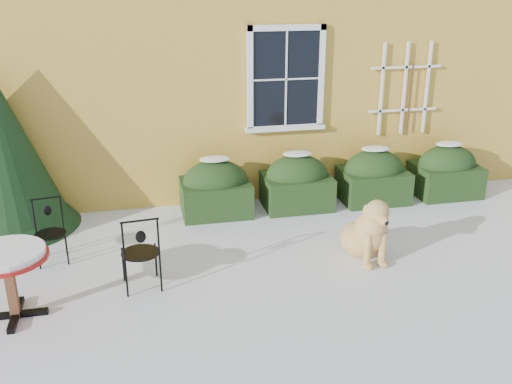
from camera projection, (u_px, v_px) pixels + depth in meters
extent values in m
plane|color=white|center=(274.00, 294.00, 6.63)|extent=(80.00, 80.00, 0.00)
cube|color=#ECB944|center=(195.00, 0.00, 11.97)|extent=(12.00, 8.00, 6.00)
cube|color=black|center=(286.00, 79.00, 8.82)|extent=(1.05, 0.03, 1.45)
cube|color=white|center=(287.00, 28.00, 8.54)|extent=(1.23, 0.06, 0.09)
cube|color=white|center=(285.00, 128.00, 9.08)|extent=(1.23, 0.06, 0.09)
cube|color=white|center=(250.00, 81.00, 8.70)|extent=(0.09, 0.06, 1.63)
cube|color=white|center=(321.00, 78.00, 8.92)|extent=(0.09, 0.06, 1.63)
cube|color=white|center=(286.00, 79.00, 8.80)|extent=(0.02, 0.02, 1.45)
cube|color=white|center=(286.00, 79.00, 8.80)|extent=(1.05, 0.02, 0.02)
cube|color=white|center=(285.00, 128.00, 9.08)|extent=(1.29, 0.14, 0.07)
cube|color=white|center=(382.00, 90.00, 9.20)|extent=(0.04, 0.03, 1.50)
cube|color=white|center=(404.00, 89.00, 9.28)|extent=(0.04, 0.03, 1.50)
cube|color=white|center=(427.00, 88.00, 9.36)|extent=(0.04, 0.03, 1.50)
cube|color=white|center=(402.00, 110.00, 9.40)|extent=(1.20, 0.03, 0.04)
cube|color=white|center=(406.00, 67.00, 9.16)|extent=(1.20, 0.03, 0.04)
cylinder|color=#472D19|center=(410.00, 98.00, 9.33)|extent=(0.02, 0.02, 1.10)
cube|color=black|center=(216.00, 197.00, 8.81)|extent=(1.05, 0.80, 0.52)
ellipsoid|color=black|center=(215.00, 182.00, 8.72)|extent=(1.00, 0.72, 0.67)
ellipsoid|color=white|center=(215.00, 159.00, 8.59)|extent=(0.47, 0.32, 0.06)
cube|color=black|center=(297.00, 191.00, 9.07)|extent=(1.05, 0.80, 0.52)
ellipsoid|color=black|center=(297.00, 176.00, 8.98)|extent=(1.00, 0.72, 0.67)
ellipsoid|color=white|center=(298.00, 154.00, 8.85)|extent=(0.47, 0.32, 0.06)
cube|color=black|center=(373.00, 185.00, 9.33)|extent=(1.05, 0.80, 0.52)
ellipsoid|color=black|center=(374.00, 170.00, 9.24)|extent=(1.00, 0.72, 0.67)
ellipsoid|color=white|center=(376.00, 149.00, 9.11)|extent=(0.47, 0.32, 0.06)
cube|color=black|center=(445.00, 180.00, 9.59)|extent=(1.05, 0.80, 0.52)
ellipsoid|color=black|center=(447.00, 165.00, 9.50)|extent=(1.00, 0.72, 0.67)
ellipsoid|color=white|center=(450.00, 144.00, 9.37)|extent=(0.47, 0.32, 0.06)
cone|color=black|center=(3.00, 189.00, 8.20)|extent=(2.06, 2.06, 1.19)
cube|color=black|center=(16.00, 314.00, 6.18)|extent=(0.67, 0.08, 0.06)
cube|color=black|center=(16.00, 314.00, 6.18)|extent=(0.08, 0.67, 0.06)
cube|color=brown|center=(11.00, 288.00, 6.06)|extent=(0.10, 0.10, 0.72)
cylinder|color=#A7110E|center=(6.00, 258.00, 5.93)|extent=(0.86, 0.86, 0.04)
cylinder|color=white|center=(5.00, 254.00, 5.92)|extent=(0.80, 0.80, 0.07)
cylinder|color=black|center=(156.00, 260.00, 6.96)|extent=(0.02, 0.02, 0.44)
cylinder|color=black|center=(123.00, 264.00, 6.85)|extent=(0.02, 0.02, 0.44)
cylinder|color=black|center=(161.00, 275.00, 6.61)|extent=(0.02, 0.02, 0.44)
cylinder|color=black|center=(127.00, 280.00, 6.50)|extent=(0.02, 0.02, 0.44)
cylinder|color=black|center=(140.00, 253.00, 6.65)|extent=(0.45, 0.45, 0.02)
cylinder|color=black|center=(158.00, 238.00, 6.45)|extent=(0.02, 0.02, 0.49)
cylinder|color=black|center=(123.00, 243.00, 6.34)|extent=(0.02, 0.02, 0.49)
cylinder|color=black|center=(139.00, 221.00, 6.30)|extent=(0.43, 0.06, 0.02)
ellipsoid|color=black|center=(141.00, 237.00, 6.37)|extent=(0.12, 0.04, 0.15)
cylinder|color=black|center=(39.00, 255.00, 7.13)|extent=(0.02, 0.02, 0.38)
cylinder|color=black|center=(67.00, 251.00, 7.25)|extent=(0.02, 0.02, 0.38)
cylinder|color=black|center=(38.00, 244.00, 7.43)|extent=(0.02, 0.02, 0.38)
cylinder|color=black|center=(65.00, 240.00, 7.54)|extent=(0.02, 0.02, 0.38)
cylinder|color=black|center=(51.00, 234.00, 7.27)|extent=(0.39, 0.39, 0.02)
cylinder|color=black|center=(34.00, 216.00, 7.29)|extent=(0.02, 0.02, 0.43)
cylinder|color=black|center=(62.00, 212.00, 7.40)|extent=(0.02, 0.02, 0.43)
cylinder|color=black|center=(46.00, 198.00, 7.27)|extent=(0.37, 0.08, 0.02)
ellipsoid|color=black|center=(47.00, 211.00, 7.33)|extent=(0.11, 0.04, 0.13)
ellipsoid|color=tan|center=(362.00, 239.00, 7.53)|extent=(0.62, 0.67, 0.47)
ellipsoid|color=tan|center=(371.00, 231.00, 7.26)|extent=(0.47, 0.42, 0.58)
sphere|color=tan|center=(374.00, 224.00, 7.16)|extent=(0.36, 0.36, 0.36)
cylinder|color=tan|center=(367.00, 250.00, 7.17)|extent=(0.09, 0.09, 0.46)
cylinder|color=tan|center=(382.00, 248.00, 7.23)|extent=(0.09, 0.09, 0.46)
ellipsoid|color=tan|center=(368.00, 266.00, 7.19)|extent=(0.13, 0.16, 0.08)
ellipsoid|color=tan|center=(383.00, 264.00, 7.25)|extent=(0.13, 0.16, 0.08)
cylinder|color=tan|center=(374.00, 220.00, 7.13)|extent=(0.23, 0.28, 0.25)
sphere|color=tan|center=(377.00, 212.00, 7.04)|extent=(0.31, 0.31, 0.31)
ellipsoid|color=tan|center=(382.00, 219.00, 6.93)|extent=(0.16, 0.25, 0.13)
sphere|color=black|center=(386.00, 223.00, 6.84)|extent=(0.05, 0.05, 0.05)
ellipsoid|color=tan|center=(366.00, 212.00, 7.04)|extent=(0.08, 0.11, 0.19)
ellipsoid|color=tan|center=(385.00, 210.00, 7.11)|extent=(0.08, 0.11, 0.19)
cylinder|color=tan|center=(367.00, 240.00, 7.84)|extent=(0.27, 0.35, 0.08)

